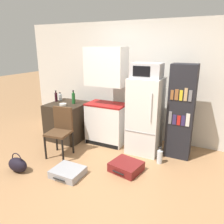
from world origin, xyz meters
The scene contains 16 objects.
ground_plane centered at (0.00, 0.00, 0.00)m, with size 24.00×24.00×0.00m, color #A3754C.
wall_back centered at (0.20, 2.00, 1.25)m, with size 6.40×0.10×2.49m.
side_table centered at (-1.54, 1.20, 0.40)m, with size 0.77×0.79×0.79m.
kitchen_hutch centered at (-0.66, 1.36, 0.93)m, with size 0.81×0.50×1.97m.
refrigerator centered at (0.18, 1.31, 0.72)m, with size 0.60×0.60×1.44m.
microwave centered at (0.18, 1.31, 1.57)m, with size 0.53×0.36×0.26m.
bookshelf centered at (0.81, 1.43, 0.85)m, with size 0.44×0.36×1.70m.
bottle_green_tall centered at (-1.41, 1.26, 0.91)m, with size 0.07×0.07×0.29m.
bottle_wine_dark centered at (-1.87, 1.25, 0.90)m, with size 0.06×0.06×0.25m.
bottle_clear_short centered at (-1.86, 1.38, 0.87)m, with size 0.09×0.09×0.18m.
bowl centered at (-1.52, 1.04, 0.81)m, with size 0.14×0.14×0.04m.
chair centered at (-1.17, 0.50, 0.54)m, with size 0.44×0.45×0.91m.
suitcase_large_flat centered at (-0.63, -0.05, 0.06)m, with size 0.48×0.44×0.12m.
suitcase_small_flat centered at (0.15, 0.49, 0.08)m, with size 0.55×0.51×0.15m.
handbag centered at (-1.44, -0.31, 0.12)m, with size 0.36×0.20×0.33m.
water_bottle_front centered at (0.59, 0.97, 0.13)m, with size 0.09×0.09×0.30m.
Camera 1 is at (1.34, -2.48, 1.99)m, focal length 35.00 mm.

